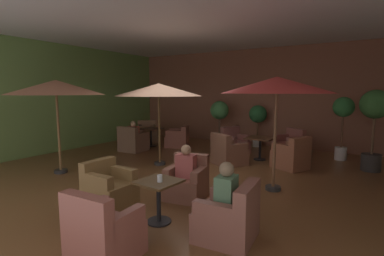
{
  "coord_description": "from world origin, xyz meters",
  "views": [
    {
      "loc": [
        3.93,
        -5.84,
        2.05
      ],
      "look_at": [
        0.0,
        0.49,
        1.1
      ],
      "focal_mm": 26.78,
      "sensor_mm": 36.0,
      "label": 1
    }
  ],
  "objects_px": {
    "patio_umbrella_near_wall": "(56,88)",
    "patron_blue_shirt": "(133,131)",
    "cafe_table_front_right": "(260,142)",
    "armchair_mid_center_east": "(178,139)",
    "armchair_front_left_east": "(103,234)",
    "armchair_front_right_south": "(235,144)",
    "patron_with_friend": "(226,188)",
    "cafe_table_mid_center": "(151,133)",
    "armchair_front_right_west": "(228,153)",
    "armchair_front_right_north": "(291,156)",
    "armchair_front_right_east": "(290,146)",
    "armchair_front_left_west": "(187,182)",
    "potted_tree_mid_right": "(343,115)",
    "armchair_mid_center_south": "(148,134)",
    "patio_umbrella_center_beige": "(277,86)",
    "armchair_front_left_south": "(229,218)",
    "potted_tree_right_corner": "(258,117)",
    "iced_drink_cup": "(160,178)",
    "patio_umbrella_tall_red": "(159,90)",
    "patron_by_window": "(186,163)",
    "armchair_front_left_north": "(109,189)",
    "potted_tree_mid_left": "(219,116)",
    "cafe_table_front_left": "(159,192)",
    "potted_tree_left_corner": "(375,116)"
  },
  "relations": [
    {
      "from": "patron_with_friend",
      "to": "cafe_table_mid_center",
      "type": "bearing_deg",
      "value": 138.26
    },
    {
      "from": "cafe_table_mid_center",
      "to": "armchair_mid_center_south",
      "type": "height_order",
      "value": "armchair_mid_center_south"
    },
    {
      "from": "iced_drink_cup",
      "to": "armchair_front_left_east",
      "type": "bearing_deg",
      "value": -89.89
    },
    {
      "from": "potted_tree_mid_left",
      "to": "cafe_table_front_left",
      "type": "bearing_deg",
      "value": -71.73
    },
    {
      "from": "potted_tree_right_corner",
      "to": "armchair_front_left_east",
      "type": "bearing_deg",
      "value": -83.99
    },
    {
      "from": "armchair_front_right_west",
      "to": "patron_with_friend",
      "type": "distance_m",
      "value": 4.17
    },
    {
      "from": "armchair_mid_center_east",
      "to": "potted_tree_mid_right",
      "type": "bearing_deg",
      "value": 9.7
    },
    {
      "from": "armchair_front_left_west",
      "to": "iced_drink_cup",
      "type": "height_order",
      "value": "armchair_front_left_west"
    },
    {
      "from": "armchair_mid_center_south",
      "to": "potted_tree_mid_left",
      "type": "distance_m",
      "value": 3.12
    },
    {
      "from": "armchair_front_left_west",
      "to": "armchair_mid_center_south",
      "type": "distance_m",
      "value": 6.52
    },
    {
      "from": "cafe_table_mid_center",
      "to": "patio_umbrella_center_beige",
      "type": "relative_size",
      "value": 0.32
    },
    {
      "from": "armchair_front_right_west",
      "to": "cafe_table_mid_center",
      "type": "height_order",
      "value": "armchair_front_right_west"
    },
    {
      "from": "potted_tree_mid_left",
      "to": "iced_drink_cup",
      "type": "distance_m",
      "value": 6.7
    },
    {
      "from": "armchair_front_left_east",
      "to": "armchair_front_right_east",
      "type": "distance_m",
      "value": 7.05
    },
    {
      "from": "armchair_front_right_east",
      "to": "potted_tree_mid_left",
      "type": "bearing_deg",
      "value": 171.0
    },
    {
      "from": "armchair_front_right_north",
      "to": "armchair_front_left_south",
      "type": "bearing_deg",
      "value": -88.28
    },
    {
      "from": "armchair_front_right_north",
      "to": "potted_tree_right_corner",
      "type": "distance_m",
      "value": 3.17
    },
    {
      "from": "armchair_front_right_south",
      "to": "patron_by_window",
      "type": "height_order",
      "value": "patron_by_window"
    },
    {
      "from": "armchair_mid_center_south",
      "to": "patio_umbrella_center_beige",
      "type": "height_order",
      "value": "patio_umbrella_center_beige"
    },
    {
      "from": "armchair_front_right_west",
      "to": "patio_umbrella_center_beige",
      "type": "bearing_deg",
      "value": -40.46
    },
    {
      "from": "armchair_front_left_north",
      "to": "armchair_front_right_east",
      "type": "height_order",
      "value": "armchair_front_right_east"
    },
    {
      "from": "armchair_mid_center_east",
      "to": "patron_blue_shirt",
      "type": "height_order",
      "value": "patron_blue_shirt"
    },
    {
      "from": "patron_blue_shirt",
      "to": "armchair_front_right_north",
      "type": "bearing_deg",
      "value": 5.68
    },
    {
      "from": "armchair_front_left_west",
      "to": "potted_tree_right_corner",
      "type": "xyz_separation_m",
      "value": [
        -0.58,
        5.74,
        0.8
      ]
    },
    {
      "from": "armchair_front_left_south",
      "to": "armchair_mid_center_south",
      "type": "xyz_separation_m",
      "value": [
        -6.15,
        5.46,
        0.02
      ]
    },
    {
      "from": "cafe_table_front_right",
      "to": "armchair_mid_center_east",
      "type": "distance_m",
      "value": 3.29
    },
    {
      "from": "armchair_mid_center_east",
      "to": "patio_umbrella_near_wall",
      "type": "height_order",
      "value": "patio_umbrella_near_wall"
    },
    {
      "from": "potted_tree_left_corner",
      "to": "patron_by_window",
      "type": "distance_m",
      "value": 5.19
    },
    {
      "from": "armchair_front_left_east",
      "to": "cafe_table_mid_center",
      "type": "distance_m",
      "value": 7.4
    },
    {
      "from": "armchair_front_left_east",
      "to": "armchair_front_right_south",
      "type": "height_order",
      "value": "armchair_front_left_east"
    },
    {
      "from": "patio_umbrella_tall_red",
      "to": "patio_umbrella_center_beige",
      "type": "distance_m",
      "value": 3.36
    },
    {
      "from": "armchair_front_left_north",
      "to": "armchair_front_right_west",
      "type": "relative_size",
      "value": 0.76
    },
    {
      "from": "armchair_front_left_north",
      "to": "patron_with_friend",
      "type": "bearing_deg",
      "value": 2.04
    },
    {
      "from": "patio_umbrella_near_wall",
      "to": "patron_blue_shirt",
      "type": "bearing_deg",
      "value": 96.12
    },
    {
      "from": "cafe_table_front_right",
      "to": "potted_tree_mid_right",
      "type": "bearing_deg",
      "value": 31.62
    },
    {
      "from": "potted_tree_mid_right",
      "to": "patron_by_window",
      "type": "distance_m",
      "value": 5.6
    },
    {
      "from": "patio_umbrella_center_beige",
      "to": "potted_tree_mid_right",
      "type": "xyz_separation_m",
      "value": [
        0.96,
        3.74,
        -0.82
      ]
    },
    {
      "from": "potted_tree_mid_right",
      "to": "cafe_table_front_right",
      "type": "bearing_deg",
      "value": -148.38
    },
    {
      "from": "armchair_front_left_west",
      "to": "armchair_front_right_west",
      "type": "bearing_deg",
      "value": 98.01
    },
    {
      "from": "patio_umbrella_near_wall",
      "to": "armchair_front_left_east",
      "type": "bearing_deg",
      "value": -27.36
    },
    {
      "from": "patio_umbrella_near_wall",
      "to": "iced_drink_cup",
      "type": "xyz_separation_m",
      "value": [
        3.92,
        -0.91,
        -1.41
      ]
    },
    {
      "from": "armchair_front_right_north",
      "to": "armchair_front_right_east",
      "type": "xyz_separation_m",
      "value": [
        -0.4,
        1.48,
        -0.0
      ]
    },
    {
      "from": "armchair_mid_center_south",
      "to": "potted_tree_right_corner",
      "type": "height_order",
      "value": "potted_tree_right_corner"
    },
    {
      "from": "armchair_front_right_west",
      "to": "patio_umbrella_tall_red",
      "type": "relative_size",
      "value": 0.45
    },
    {
      "from": "armchair_mid_center_south",
      "to": "potted_tree_right_corner",
      "type": "xyz_separation_m",
      "value": [
        4.22,
        1.31,
        0.78
      ]
    },
    {
      "from": "cafe_table_front_right",
      "to": "armchair_front_left_east",
      "type": "bearing_deg",
      "value": -89.27
    },
    {
      "from": "armchair_mid_center_south",
      "to": "patio_umbrella_tall_red",
      "type": "xyz_separation_m",
      "value": [
        2.77,
        -2.71,
        1.76
      ]
    },
    {
      "from": "patio_umbrella_near_wall",
      "to": "cafe_table_front_right",
      "type": "bearing_deg",
      "value": 46.37
    },
    {
      "from": "cafe_table_front_left",
      "to": "patio_umbrella_tall_red",
      "type": "xyz_separation_m",
      "value": [
        -2.23,
        2.85,
        1.6
      ]
    },
    {
      "from": "patron_blue_shirt",
      "to": "patron_by_window",
      "type": "bearing_deg",
      "value": -34.84
    }
  ]
}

